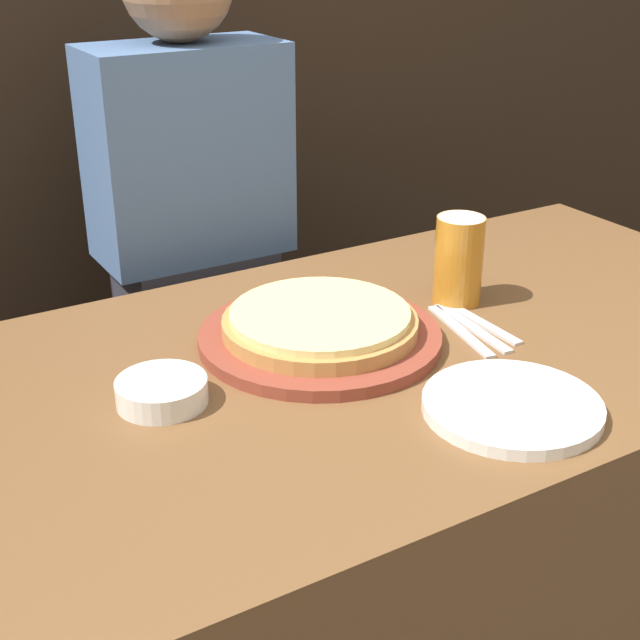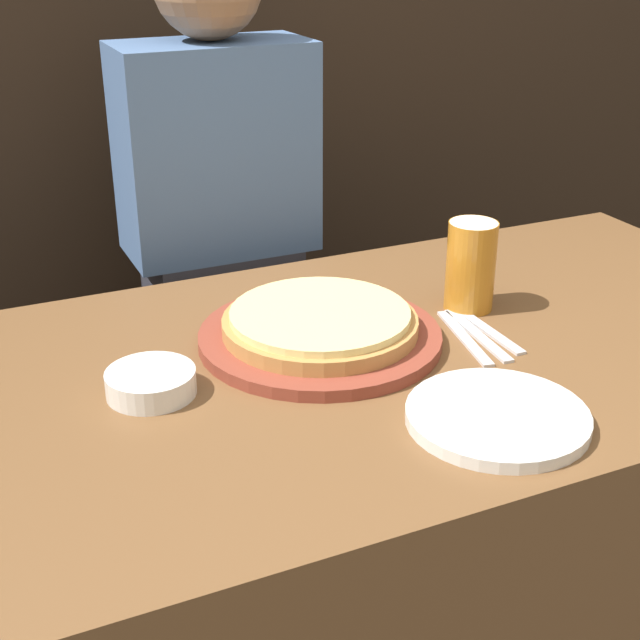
# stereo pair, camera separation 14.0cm
# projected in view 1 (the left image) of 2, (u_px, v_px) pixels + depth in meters

# --- Properties ---
(dining_table) EXTENTS (1.57, 0.82, 0.73)m
(dining_table) POSITION_uv_depth(u_px,v_px,m) (376.00, 533.00, 1.56)
(dining_table) COLOR brown
(dining_table) RESTS_ON ground_plane
(pizza_on_board) EXTENTS (0.39, 0.39, 0.06)m
(pizza_on_board) POSITION_uv_depth(u_px,v_px,m) (320.00, 329.00, 1.41)
(pizza_on_board) COLOR brown
(pizza_on_board) RESTS_ON dining_table
(beer_glass) EXTENTS (0.08, 0.08, 0.16)m
(beer_glass) POSITION_uv_depth(u_px,v_px,m) (459.00, 256.00, 1.54)
(beer_glass) COLOR #B7701E
(beer_glass) RESTS_ON dining_table
(dinner_plate) EXTENTS (0.25, 0.25, 0.02)m
(dinner_plate) POSITION_uv_depth(u_px,v_px,m) (512.00, 406.00, 1.22)
(dinner_plate) COLOR silver
(dinner_plate) RESTS_ON dining_table
(side_bowl) EXTENTS (0.13, 0.13, 0.04)m
(side_bowl) POSITION_uv_depth(u_px,v_px,m) (162.00, 391.00, 1.24)
(side_bowl) COLOR silver
(side_bowl) RESTS_ON dining_table
(fork) EXTENTS (0.06, 0.20, 0.00)m
(fork) POSITION_uv_depth(u_px,v_px,m) (460.00, 331.00, 1.46)
(fork) COLOR silver
(fork) RESTS_ON dining_table
(dinner_knife) EXTENTS (0.04, 0.20, 0.00)m
(dinner_knife) POSITION_uv_depth(u_px,v_px,m) (472.00, 327.00, 1.47)
(dinner_knife) COLOR silver
(dinner_knife) RESTS_ON dining_table
(spoon) EXTENTS (0.02, 0.17, 0.00)m
(spoon) POSITION_uv_depth(u_px,v_px,m) (484.00, 324.00, 1.48)
(spoon) COLOR silver
(spoon) RESTS_ON dining_table
(diner_person) EXTENTS (0.38, 0.21, 1.34)m
(diner_person) POSITION_uv_depth(u_px,v_px,m) (195.00, 272.00, 1.87)
(diner_person) COLOR #33333D
(diner_person) RESTS_ON ground_plane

